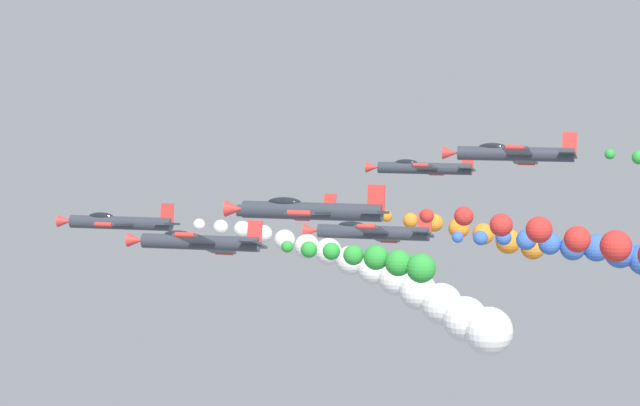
{
  "coord_description": "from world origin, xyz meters",
  "views": [
    {
      "loc": [
        -104.79,
        -26.45,
        129.68
      ],
      "look_at": [
        0.0,
        0.0,
        117.7
      ],
      "focal_mm": 75.9,
      "sensor_mm": 36.0,
      "label": 1
    }
  ],
  "objects_px": {
    "airplane_left_inner": "(198,242)",
    "airplane_right_inner": "(283,211)",
    "airplane_left_outer": "(371,232)",
    "airplane_trailing": "(423,168)",
    "airplane_high_slot": "(513,154)",
    "airplane_lead": "(119,223)",
    "airplane_right_outer": "(309,211)"
  },
  "relations": [
    {
      "from": "airplane_right_outer",
      "to": "airplane_high_slot",
      "type": "height_order",
      "value": "airplane_high_slot"
    },
    {
      "from": "airplane_left_inner",
      "to": "airplane_right_outer",
      "type": "bearing_deg",
      "value": -135.45
    },
    {
      "from": "airplane_left_inner",
      "to": "airplane_trailing",
      "type": "height_order",
      "value": "airplane_trailing"
    },
    {
      "from": "airplane_lead",
      "to": "airplane_right_inner",
      "type": "bearing_deg",
      "value": -44.24
    },
    {
      "from": "airplane_left_outer",
      "to": "airplane_right_outer",
      "type": "xyz_separation_m",
      "value": [
        -22.68,
        -0.83,
        4.3
      ]
    },
    {
      "from": "airplane_lead",
      "to": "airplane_trailing",
      "type": "relative_size",
      "value": 1.0
    },
    {
      "from": "airplane_right_inner",
      "to": "airplane_right_outer",
      "type": "relative_size",
      "value": 1.0
    },
    {
      "from": "airplane_right_inner",
      "to": "airplane_trailing",
      "type": "xyz_separation_m",
      "value": [
        10.04,
        -10.97,
        3.34
      ]
    },
    {
      "from": "airplane_lead",
      "to": "airplane_right_outer",
      "type": "xyz_separation_m",
      "value": [
        -23.48,
        -22.68,
        4.31
      ]
    },
    {
      "from": "airplane_left_inner",
      "to": "airplane_right_outer",
      "type": "xyz_separation_m",
      "value": [
        -11.68,
        -11.5,
        3.98
      ]
    },
    {
      "from": "airplane_right_inner",
      "to": "airplane_lead",
      "type": "bearing_deg",
      "value": 135.76
    },
    {
      "from": "airplane_left_outer",
      "to": "airplane_trailing",
      "type": "distance_m",
      "value": 22.54
    },
    {
      "from": "airplane_right_inner",
      "to": "airplane_left_outer",
      "type": "relative_size",
      "value": 1.0
    },
    {
      "from": "airplane_right_inner",
      "to": "airplane_trailing",
      "type": "distance_m",
      "value": 15.24
    },
    {
      "from": "airplane_left_outer",
      "to": "airplane_lead",
      "type": "bearing_deg",
      "value": 87.89
    },
    {
      "from": "airplane_left_outer",
      "to": "airplane_right_outer",
      "type": "distance_m",
      "value": 23.1
    },
    {
      "from": "airplane_right_outer",
      "to": "airplane_high_slot",
      "type": "xyz_separation_m",
      "value": [
        23.5,
        -10.26,
        2.1
      ]
    },
    {
      "from": "airplane_right_outer",
      "to": "airplane_right_inner",
      "type": "bearing_deg",
      "value": 18.25
    },
    {
      "from": "airplane_high_slot",
      "to": "airplane_lead",
      "type": "bearing_deg",
      "value": 90.03
    },
    {
      "from": "airplane_left_inner",
      "to": "airplane_high_slot",
      "type": "relative_size",
      "value": 1.0
    },
    {
      "from": "airplane_lead",
      "to": "airplane_left_inner",
      "type": "bearing_deg",
      "value": -136.55
    },
    {
      "from": "airplane_left_inner",
      "to": "airplane_left_outer",
      "type": "relative_size",
      "value": 1.0
    },
    {
      "from": "airplane_right_inner",
      "to": "airplane_high_slot",
      "type": "xyz_separation_m",
      "value": [
        -11.44,
        -21.78,
        6.45
      ]
    },
    {
      "from": "airplane_right_inner",
      "to": "airplane_high_slot",
      "type": "height_order",
      "value": "airplane_high_slot"
    },
    {
      "from": "airplane_left_outer",
      "to": "airplane_trailing",
      "type": "xyz_separation_m",
      "value": [
        22.3,
        -0.28,
        3.29
      ]
    },
    {
      "from": "airplane_right_outer",
      "to": "airplane_high_slot",
      "type": "bearing_deg",
      "value": -23.59
    },
    {
      "from": "airplane_left_inner",
      "to": "airplane_left_outer",
      "type": "xyz_separation_m",
      "value": [
        11.0,
        -10.67,
        -0.33
      ]
    },
    {
      "from": "airplane_trailing",
      "to": "airplane_high_slot",
      "type": "height_order",
      "value": "airplane_high_slot"
    },
    {
      "from": "airplane_trailing",
      "to": "airplane_lead",
      "type": "bearing_deg",
      "value": 134.16
    },
    {
      "from": "airplane_right_outer",
      "to": "airplane_left_outer",
      "type": "bearing_deg",
      "value": 2.09
    },
    {
      "from": "airplane_lead",
      "to": "airplane_trailing",
      "type": "distance_m",
      "value": 31.03
    },
    {
      "from": "airplane_left_inner",
      "to": "airplane_right_inner",
      "type": "distance_m",
      "value": 23.26
    }
  ]
}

